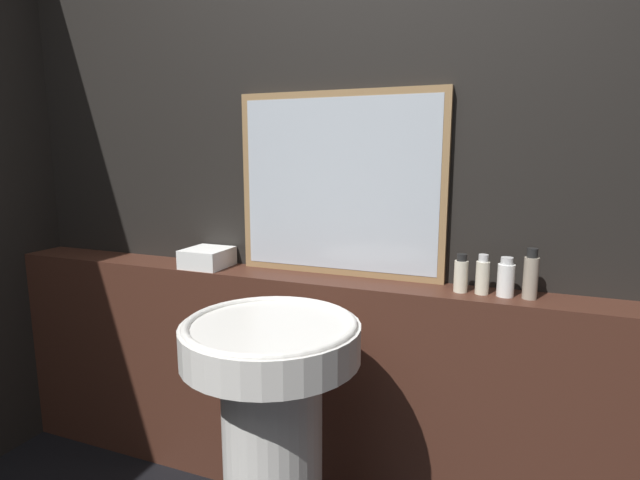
% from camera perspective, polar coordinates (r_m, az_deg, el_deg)
% --- Properties ---
extents(wall_back, '(8.00, 0.06, 2.50)m').
position_cam_1_polar(wall_back, '(1.93, -0.01, 7.35)').
color(wall_back, black).
rests_on(wall_back, ground_plane).
extents(vanity_counter, '(2.72, 0.19, 0.88)m').
position_cam_1_polar(vanity_counter, '(2.02, -1.39, -16.40)').
color(vanity_counter, '#422319').
rests_on(vanity_counter, ground_plane).
extents(pedestal_sink, '(0.51, 0.51, 0.88)m').
position_cam_1_polar(pedestal_sink, '(1.57, -5.46, -21.19)').
color(pedestal_sink, silver).
rests_on(pedestal_sink, ground_plane).
extents(mirror, '(0.79, 0.03, 0.68)m').
position_cam_1_polar(mirror, '(1.85, 2.18, 6.30)').
color(mirror, '#937047').
rests_on(mirror, vanity_counter).
extents(towel_stack, '(0.17, 0.18, 0.07)m').
position_cam_1_polar(towel_stack, '(2.07, -12.74, -1.97)').
color(towel_stack, white).
rests_on(towel_stack, vanity_counter).
extents(shampoo_bottle, '(0.05, 0.05, 0.13)m').
position_cam_1_polar(shampoo_bottle, '(1.72, 15.82, -3.81)').
color(shampoo_bottle, beige).
rests_on(shampoo_bottle, vanity_counter).
extents(conditioner_bottle, '(0.04, 0.04, 0.13)m').
position_cam_1_polar(conditioner_bottle, '(1.71, 18.07, -3.91)').
color(conditioner_bottle, beige).
rests_on(conditioner_bottle, vanity_counter).
extents(lotion_bottle, '(0.05, 0.05, 0.13)m').
position_cam_1_polar(lotion_bottle, '(1.71, 20.47, -4.13)').
color(lotion_bottle, white).
rests_on(lotion_bottle, vanity_counter).
extents(body_wash_bottle, '(0.05, 0.05, 0.16)m').
position_cam_1_polar(body_wash_bottle, '(1.71, 22.95, -3.77)').
color(body_wash_bottle, gray).
rests_on(body_wash_bottle, vanity_counter).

